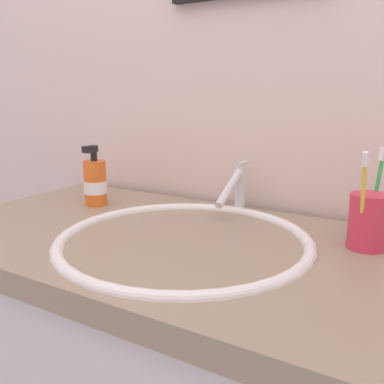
{
  "coord_description": "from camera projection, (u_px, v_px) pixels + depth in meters",
  "views": [
    {
      "loc": [
        0.42,
        -0.67,
        1.16
      ],
      "look_at": [
        0.01,
        0.02,
        0.97
      ],
      "focal_mm": 39.84,
      "sensor_mm": 36.0,
      "label": 1
    }
  ],
  "objects": [
    {
      "name": "faucet",
      "position": [
        236.0,
        187.0,
        0.99
      ],
      "size": [
        0.02,
        0.16,
        0.12
      ],
      "color": "silver",
      "rests_on": "sink_basin"
    },
    {
      "name": "toothbrush_green",
      "position": [
        377.0,
        189.0,
        0.78
      ],
      "size": [
        0.02,
        0.03,
        0.18
      ],
      "color": "green",
      "rests_on": "toothbrush_cup"
    },
    {
      "name": "tiled_wall_back",
      "position": [
        250.0,
        73.0,
        1.02
      ],
      "size": [
        2.27,
        0.04,
        2.4
      ],
      "primitive_type": "cube",
      "color": "beige",
      "rests_on": "ground"
    },
    {
      "name": "toothbrush_cup",
      "position": [
        368.0,
        221.0,
        0.77
      ],
      "size": [
        0.07,
        0.07,
        0.1
      ],
      "primitive_type": "cylinder",
      "color": "#D8334C",
      "rests_on": "vanity_counter"
    },
    {
      "name": "sink_basin",
      "position": [
        184.0,
        258.0,
        0.82
      ],
      "size": [
        0.49,
        0.49,
        0.11
      ],
      "color": "white",
      "rests_on": "vanity_counter"
    },
    {
      "name": "soap_dispenser",
      "position": [
        95.0,
        183.0,
        1.06
      ],
      "size": [
        0.06,
        0.06,
        0.15
      ],
      "color": "orange",
      "rests_on": "vanity_counter"
    },
    {
      "name": "toothbrush_yellow",
      "position": [
        363.0,
        195.0,
        0.73
      ],
      "size": [
        0.01,
        0.04,
        0.18
      ],
      "color": "yellow",
      "rests_on": "toothbrush_cup"
    }
  ]
}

